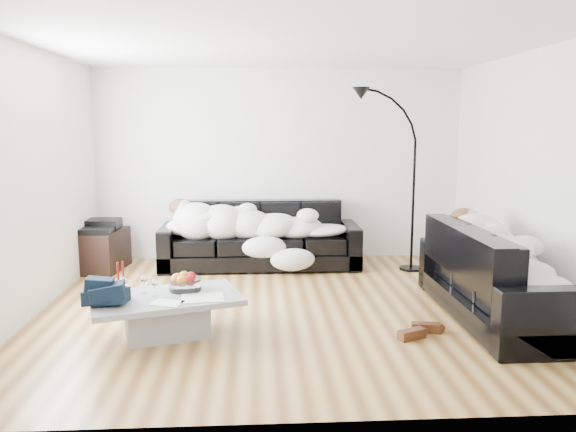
{
  "coord_description": "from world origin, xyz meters",
  "views": [
    {
      "loc": [
        -0.34,
        -5.49,
        1.83
      ],
      "look_at": [
        0.0,
        0.3,
        0.9
      ],
      "focal_mm": 35.0,
      "sensor_mm": 36.0,
      "label": 1
    }
  ],
  "objects": [
    {
      "name": "shoes",
      "position": [
        1.09,
        -0.84,
        0.05
      ],
      "size": [
        0.49,
        0.4,
        0.1
      ],
      "primitive_type": null,
      "rotation": [
        0.0,
        0.0,
        0.23
      ],
      "color": "#472311",
      "rests_on": "ground"
    },
    {
      "name": "wall_right",
      "position": [
        2.5,
        0.0,
        1.3
      ],
      "size": [
        0.02,
        4.5,
        2.6
      ],
      "primitive_type": "cube",
      "color": "silver",
      "rests_on": "ground"
    },
    {
      "name": "sofa_back",
      "position": [
        -0.28,
        1.74,
        0.42
      ],
      "size": [
        2.57,
        0.89,
        0.84
      ],
      "primitive_type": "cube",
      "color": "black",
      "rests_on": "ground"
    },
    {
      "name": "wine_glass_b",
      "position": [
        -1.49,
        -0.7,
        0.45
      ],
      "size": [
        0.08,
        0.08,
        0.17
      ],
      "primitive_type": "cylinder",
      "rotation": [
        0.0,
        0.0,
        0.22
      ],
      "color": "white",
      "rests_on": "coffee_table"
    },
    {
      "name": "stereo",
      "position": [
        -2.32,
        1.68,
        0.58
      ],
      "size": [
        0.45,
        0.35,
        0.13
      ],
      "primitive_type": "cube",
      "rotation": [
        0.0,
        0.0,
        -0.03
      ],
      "color": "black",
      "rests_on": "av_cabinet"
    },
    {
      "name": "newspaper_a",
      "position": [
        -0.8,
        -0.8,
        0.37
      ],
      "size": [
        0.39,
        0.32,
        0.01
      ],
      "primitive_type": "cube",
      "rotation": [
        0.0,
        0.0,
        0.11
      ],
      "color": "silver",
      "rests_on": "coffee_table"
    },
    {
      "name": "wall_back",
      "position": [
        0.0,
        2.25,
        1.3
      ],
      "size": [
        5.0,
        0.02,
        2.6
      ],
      "primitive_type": "cube",
      "color": "silver",
      "rests_on": "ground"
    },
    {
      "name": "ground",
      "position": [
        0.0,
        0.0,
        0.0
      ],
      "size": [
        5.0,
        5.0,
        0.0
      ],
      "primitive_type": "plane",
      "color": "brown",
      "rests_on": "ground"
    },
    {
      "name": "wine_glass_a",
      "position": [
        -1.33,
        -0.63,
        0.45
      ],
      "size": [
        0.07,
        0.07,
        0.16
      ],
      "primitive_type": "cylinder",
      "rotation": [
        0.0,
        0.0,
        -0.04
      ],
      "color": "white",
      "rests_on": "coffee_table"
    },
    {
      "name": "av_cabinet",
      "position": [
        -2.32,
        1.68,
        0.26
      ],
      "size": [
        0.61,
        0.81,
        0.51
      ],
      "primitive_type": "cube",
      "rotation": [
        0.0,
        0.0,
        -0.14
      ],
      "color": "black",
      "rests_on": "ground"
    },
    {
      "name": "wine_glass_c",
      "position": [
        -1.21,
        -0.73,
        0.44
      ],
      "size": [
        0.07,
        0.07,
        0.15
      ],
      "primitive_type": "cylinder",
      "rotation": [
        0.0,
        0.0,
        -0.02
      ],
      "color": "white",
      "rests_on": "coffee_table"
    },
    {
      "name": "sofa_right",
      "position": [
        2.0,
        -0.39,
        0.44
      ],
      "size": [
        0.93,
        2.16,
        0.88
      ],
      "primitive_type": "cube",
      "rotation": [
        0.0,
        0.0,
        1.57
      ],
      "color": "black",
      "rests_on": "ground"
    },
    {
      "name": "sleeper_back",
      "position": [
        -0.28,
        1.69,
        0.64
      ],
      "size": [
        2.17,
        0.75,
        0.43
      ],
      "primitive_type": null,
      "color": "white",
      "rests_on": "sofa_back"
    },
    {
      "name": "navy_jacket",
      "position": [
        -1.61,
        -0.94,
        0.54
      ],
      "size": [
        0.42,
        0.37,
        0.18
      ],
      "primitive_type": null,
      "rotation": [
        0.0,
        0.0,
        0.23
      ],
      "color": "black",
      "rests_on": "coffee_table"
    },
    {
      "name": "ceiling",
      "position": [
        0.0,
        0.0,
        2.6
      ],
      "size": [
        5.0,
        5.0,
        0.0
      ],
      "primitive_type": "plane",
      "color": "white",
      "rests_on": "ground"
    },
    {
      "name": "candle_left",
      "position": [
        -1.58,
        -0.52,
        0.5
      ],
      "size": [
        0.05,
        0.05,
        0.26
      ],
      "primitive_type": "cylinder",
      "rotation": [
        0.0,
        0.0,
        -0.12
      ],
      "color": "maroon",
      "rests_on": "coffee_table"
    },
    {
      "name": "candle_right",
      "position": [
        -1.55,
        -0.44,
        0.49
      ],
      "size": [
        0.06,
        0.06,
        0.24
      ],
      "primitive_type": "cylinder",
      "rotation": [
        0.0,
        0.0,
        0.34
      ],
      "color": "maroon",
      "rests_on": "coffee_table"
    },
    {
      "name": "sleeper_right",
      "position": [
        2.0,
        -0.39,
        0.65
      ],
      "size": [
        0.78,
        1.86,
        0.45
      ],
      "primitive_type": null,
      "rotation": [
        0.0,
        0.0,
        1.57
      ],
      "color": "white",
      "rests_on": "sofa_right"
    },
    {
      "name": "floor_lamp",
      "position": [
        1.66,
        1.46,
        1.02
      ],
      "size": [
        0.78,
        0.44,
        2.03
      ],
      "primitive_type": null,
      "rotation": [
        0.0,
        0.0,
        0.2
      ],
      "color": "black",
      "rests_on": "ground"
    },
    {
      "name": "coffee_table",
      "position": [
        -1.12,
        -0.72,
        0.18
      ],
      "size": [
        1.42,
        1.08,
        0.37
      ],
      "primitive_type": "cube",
      "rotation": [
        0.0,
        0.0,
        0.31
      ],
      "color": "#939699",
      "rests_on": "ground"
    },
    {
      "name": "wall_left",
      "position": [
        -2.5,
        0.0,
        1.3
      ],
      "size": [
        0.02,
        4.5,
        2.6
      ],
      "primitive_type": "cube",
      "color": "silver",
      "rests_on": "ground"
    },
    {
      "name": "newspaper_b",
      "position": [
        -1.08,
        -0.93,
        0.37
      ],
      "size": [
        0.3,
        0.26,
        0.01
      ],
      "primitive_type": "cube",
      "rotation": [
        0.0,
        0.0,
        -0.33
      ],
      "color": "silver",
      "rests_on": "coffee_table"
    },
    {
      "name": "fruit_bowl",
      "position": [
        -0.98,
        -0.56,
        0.46
      ],
      "size": [
        0.29,
        0.29,
        0.18
      ],
      "primitive_type": "cylinder",
      "rotation": [
        0.0,
        0.0,
        -0.0
      ],
      "color": "white",
      "rests_on": "coffee_table"
    },
    {
      "name": "teal_cushion",
      "position": [
        1.94,
        0.28,
        0.72
      ],
      "size": [
        0.42,
        0.38,
        0.2
      ],
      "primitive_type": "ellipsoid",
      "rotation": [
        0.0,
        0.0,
        0.24
      ],
      "color": "#0D5F40",
      "rests_on": "sofa_right"
    }
  ]
}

